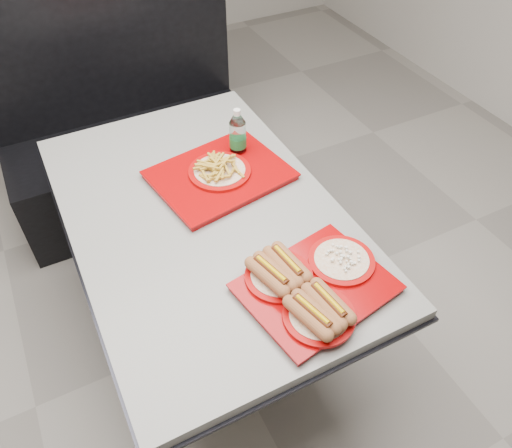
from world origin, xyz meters
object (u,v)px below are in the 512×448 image
tray_near (311,285)px  booth_bench (130,135)px  tray_far (220,173)px  water_bottle (238,137)px  diner_table (207,244)px

tray_near → booth_bench: bearing=95.5°
tray_far → water_bottle: size_ratio=2.54×
water_bottle → tray_far: bearing=-142.0°
booth_bench → water_bottle: size_ratio=6.40×
tray_far → water_bottle: water_bottle is taller
booth_bench → tray_far: 1.03m
tray_far → tray_near: bearing=-87.9°
booth_bench → water_bottle: 0.99m
booth_bench → tray_far: bearing=-82.3°
tray_near → tray_far: 0.62m
diner_table → tray_far: tray_far is taller
diner_table → booth_bench: bearing=90.0°
tray_near → water_bottle: size_ratio=2.28×
diner_table → booth_bench: (0.00, 1.09, -0.18)m
booth_bench → water_bottle: (0.25, -0.86, 0.44)m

